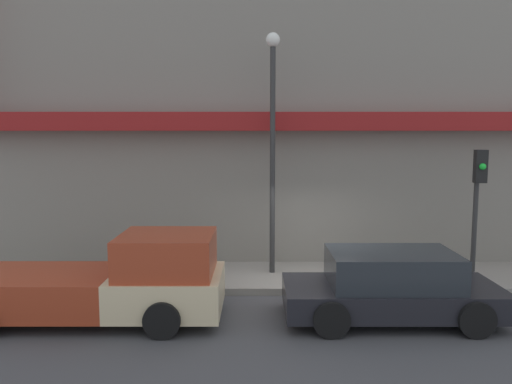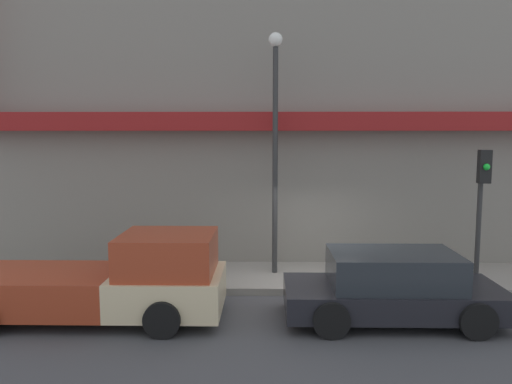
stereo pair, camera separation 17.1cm
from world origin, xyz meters
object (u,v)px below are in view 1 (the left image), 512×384
object	(u,v)px
pickup_truck	(108,282)
traffic_light	(481,191)
parked_car	(394,287)
street_lamp	(275,128)
fire_hydrant	(155,272)

from	to	relation	value
pickup_truck	traffic_light	size ratio (longest dim) A/B	1.70
parked_car	street_lamp	world-z (taller)	street_lamp
pickup_truck	traffic_light	xyz separation A→B (m)	(8.51, 2.12, 1.65)
parked_car	fire_hydrant	size ratio (longest dim) A/B	7.46
parked_car	fire_hydrant	bearing A→B (deg)	157.97
fire_hydrant	traffic_light	distance (m)	8.19
parked_car	street_lamp	bearing A→B (deg)	126.43
fire_hydrant	street_lamp	distance (m)	4.72
pickup_truck	traffic_light	world-z (taller)	traffic_light
parked_car	street_lamp	size ratio (longest dim) A/B	0.71
traffic_light	street_lamp	bearing A→B (deg)	170.22
parked_car	traffic_light	distance (m)	3.81
parked_car	street_lamp	distance (m)	5.03
fire_hydrant	traffic_light	xyz separation A→B (m)	(7.95, 0.17, 1.98)
fire_hydrant	street_lamp	world-z (taller)	street_lamp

